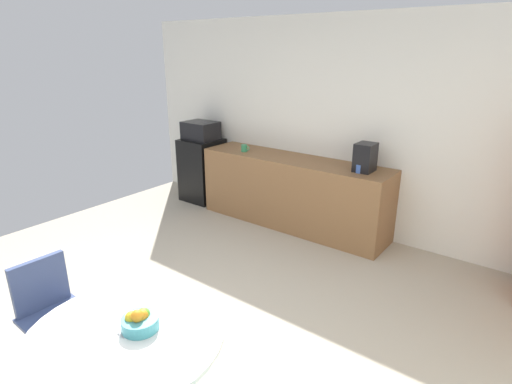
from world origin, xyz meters
TOP-DOWN VIEW (x-y plane):
  - ground_plane at (0.00, 0.00)m, footprint 6.00×6.00m
  - wall_back at (0.00, 3.00)m, footprint 6.00×0.10m
  - counter_block at (-0.34, 2.65)m, footprint 2.53×0.60m
  - mini_fridge at (-1.96, 2.65)m, footprint 0.54×0.54m
  - microwave at (-1.96, 2.65)m, footprint 0.48×0.38m
  - round_table at (0.64, -0.59)m, footprint 1.08×1.08m
  - chair_navy at (-0.32, -0.55)m, footprint 0.44×0.44m
  - fruit_bowl at (0.67, -0.51)m, footprint 0.21×0.21m
  - mug_white at (-1.06, 2.56)m, footprint 0.13×0.08m
  - mug_green at (0.58, 2.56)m, footprint 0.13×0.08m
  - coffee_maker at (0.60, 2.65)m, footprint 0.20×0.24m

SIDE VIEW (x-z plane):
  - ground_plane at x=0.00m, z-range 0.00..0.00m
  - counter_block at x=-0.34m, z-range 0.00..0.90m
  - mini_fridge at x=-1.96m, z-range 0.00..0.94m
  - chair_navy at x=-0.32m, z-range 0.11..0.94m
  - round_table at x=0.64m, z-range 0.23..0.98m
  - fruit_bowl at x=0.67m, z-range 0.73..0.86m
  - mug_white at x=-1.06m, z-range 0.90..1.00m
  - mug_green at x=0.58m, z-range 0.90..1.00m
  - coffee_maker at x=0.60m, z-range 0.90..1.22m
  - microwave at x=-1.96m, z-range 0.94..1.20m
  - wall_back at x=0.00m, z-range 0.00..2.60m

